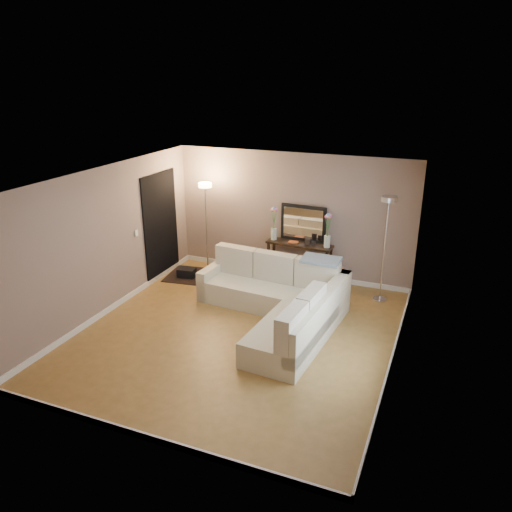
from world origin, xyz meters
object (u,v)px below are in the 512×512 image
at_px(floor_lamp_lit, 206,210).
at_px(console_table, 295,259).
at_px(sectional_sofa, 281,301).
at_px(floor_lamp_unlit, 386,229).

bearing_deg(floor_lamp_lit, console_table, 5.90).
distance_m(sectional_sofa, floor_lamp_unlit, 2.33).
xyz_separation_m(sectional_sofa, console_table, (-0.30, 1.73, 0.12)).
bearing_deg(floor_lamp_unlit, sectional_sofa, -136.37).
bearing_deg(floor_lamp_lit, sectional_sofa, -34.66).
bearing_deg(sectional_sofa, floor_lamp_lit, 145.34).
relative_size(sectional_sofa, floor_lamp_unlit, 1.38).
bearing_deg(floor_lamp_unlit, console_table, 170.51).
distance_m(sectional_sofa, console_table, 1.76).
bearing_deg(sectional_sofa, console_table, 99.75).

